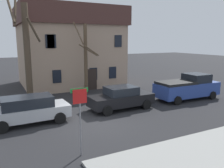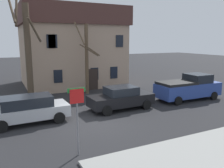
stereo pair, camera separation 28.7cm
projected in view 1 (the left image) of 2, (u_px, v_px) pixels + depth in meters
ground_plane at (95, 125)px, 13.73m from camera, size 120.00×120.00×0.00m
building_main at (69, 46)px, 25.84m from camera, size 10.59×8.92×8.32m
tree_bare_near at (27, 50)px, 18.10m from camera, size 2.26×2.06×8.11m
tree_bare_mid at (86, 58)px, 21.13m from camera, size 2.06×1.71×6.50m
car_silver_wagon at (29, 109)px, 13.84m from camera, size 4.68×2.17×1.64m
car_black_sedan at (121, 98)px, 16.75m from camera, size 4.74×2.20×1.64m
pickup_truck_blue at (187, 87)px, 19.52m from camera, size 5.62×2.33×2.10m
street_sign_pole at (80, 109)px, 9.70m from camera, size 0.76×0.07×2.97m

